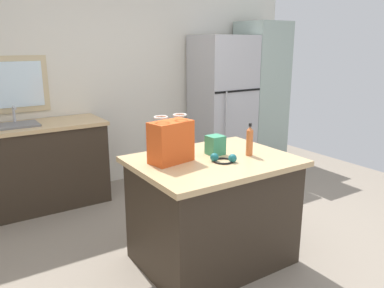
{
  "coord_description": "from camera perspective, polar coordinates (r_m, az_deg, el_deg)",
  "views": [
    {
      "loc": [
        -1.81,
        -2.19,
        1.73
      ],
      "look_at": [
        -0.13,
        0.39,
        0.92
      ],
      "focal_mm": 36.02,
      "sensor_mm": 36.0,
      "label": 1
    }
  ],
  "objects": [
    {
      "name": "ground",
      "position": [
        3.33,
        5.87,
        -16.61
      ],
      "size": [
        6.25,
        6.25,
        0.0
      ],
      "primitive_type": "plane",
      "color": "gray"
    },
    {
      "name": "back_wall",
      "position": [
        4.89,
        -11.51,
        9.0
      ],
      "size": [
        5.21,
        0.13,
        2.52
      ],
      "color": "silver",
      "rests_on": "ground"
    },
    {
      "name": "kitchen_island",
      "position": [
        3.12,
        3.05,
        -9.75
      ],
      "size": [
        1.21,
        0.93,
        0.87
      ],
      "color": "#33281E",
      "rests_on": "ground"
    },
    {
      "name": "refrigerator",
      "position": [
        5.27,
        4.51,
        5.84
      ],
      "size": [
        0.75,
        0.68,
        1.82
      ],
      "color": "#B7B7BC",
      "rests_on": "ground"
    },
    {
      "name": "tall_cabinet",
      "position": [
        5.7,
        10.09,
        7.29
      ],
      "size": [
        0.59,
        0.61,
        2.01
      ],
      "color": "#9EB2A8",
      "rests_on": "ground"
    },
    {
      "name": "sink_counter",
      "position": [
        4.42,
        -21.41,
        -2.83
      ],
      "size": [
        1.34,
        0.61,
        1.1
      ],
      "color": "#33281E",
      "rests_on": "ground"
    },
    {
      "name": "shopping_bag",
      "position": [
        2.84,
        -3.15,
        0.37
      ],
      "size": [
        0.34,
        0.23,
        0.35
      ],
      "color": "#DB511E",
      "rests_on": "kitchen_island"
    },
    {
      "name": "small_box",
      "position": [
        3.06,
        3.47,
        -0.14
      ],
      "size": [
        0.13,
        0.12,
        0.15
      ],
      "primitive_type": "cube",
      "rotation": [
        0.0,
        0.0,
        0.03
      ],
      "color": "#388E66",
      "rests_on": "kitchen_island"
    },
    {
      "name": "bottle",
      "position": [
        3.05,
        8.52,
        0.45
      ],
      "size": [
        0.05,
        0.05,
        0.26
      ],
      "color": "#C66633",
      "rests_on": "kitchen_island"
    },
    {
      "name": "ear_defenders",
      "position": [
        2.88,
        4.68,
        -2.22
      ],
      "size": [
        0.21,
        0.21,
        0.06
      ],
      "color": "black",
      "rests_on": "kitchen_island"
    }
  ]
}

